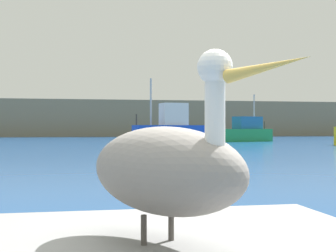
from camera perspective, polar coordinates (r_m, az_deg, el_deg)
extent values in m
cube|color=#7F755B|center=(76.49, -10.22, 0.81)|extent=(140.00, 16.35, 5.28)
ellipsoid|color=gray|center=(2.40, -0.47, -5.28)|extent=(0.91, 1.16, 0.44)
cylinder|color=white|center=(2.11, 5.58, 0.78)|extent=(0.09, 0.09, 0.36)
sphere|color=white|center=(2.12, 5.58, 6.97)|extent=(0.16, 0.16, 0.16)
cone|color=gold|center=(1.92, 11.51, 6.84)|extent=(0.24, 0.40, 0.10)
cylinder|color=#4C4742|center=(2.53, 0.37, -11.73)|extent=(0.03, 0.03, 0.15)
cylinder|color=#4C4742|center=(2.43, -2.89, -12.21)|extent=(0.03, 0.03, 0.15)
cube|color=#1E8C4C|center=(43.61, 8.09, -1.10)|extent=(7.26, 4.22, 1.14)
cube|color=#1E6099|center=(44.45, 9.39, 0.38)|extent=(2.85, 2.13, 1.13)
cylinder|color=#B2B2B2|center=(45.00, 10.17, 1.68)|extent=(0.12, 0.12, 3.18)
cylinder|color=#3F382D|center=(45.82, 11.35, 0.10)|extent=(0.10, 0.10, 0.70)
cube|color=blue|center=(31.10, 0.75, -1.20)|extent=(5.43, 2.30, 1.40)
cube|color=silver|center=(31.09, 0.66, 1.40)|extent=(1.76, 1.50, 1.43)
cylinder|color=#B2B2B2|center=(30.66, -2.04, 2.88)|extent=(0.12, 0.12, 2.99)
cylinder|color=#3F382D|center=(30.37, -3.76, 0.76)|extent=(0.10, 0.10, 0.70)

